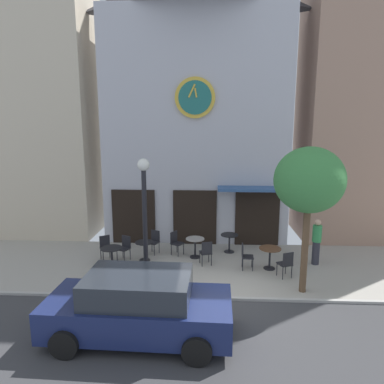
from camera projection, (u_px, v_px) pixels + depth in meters
The scene contains 20 objects.
ground_plane at pixel (223, 309), 9.37m from camera, with size 29.09×10.50×0.13m.
clock_building at pixel (196, 100), 14.78m from camera, with size 7.76×4.14×11.67m.
neighbor_building_left at pixel (30, 75), 15.16m from camera, with size 5.65×3.21×14.30m.
neighbor_building_right at pixel (381, 68), 14.34m from camera, with size 6.20×3.14×14.65m.
street_lamp at pixel (145, 224), 10.23m from camera, with size 0.36×0.36×3.98m.
street_tree at pixel (309, 181), 9.68m from camera, with size 2.00×1.80×4.35m.
cafe_table_near_curb at pixel (112, 253), 11.95m from camera, with size 0.75×0.75×0.73m.
cafe_table_near_door at pixel (144, 248), 12.59m from camera, with size 0.67×0.67×0.72m.
cafe_table_center_right at pixel (195, 244), 12.89m from camera, with size 0.70×0.70×0.75m.
cafe_table_rightmost at pixel (229, 240), 13.44m from camera, with size 0.68×0.68×0.73m.
cafe_table_center_left at pixel (270, 254), 11.84m from camera, with size 0.76×0.76×0.76m.
cafe_chair_right_end at pixel (245, 255), 11.82m from camera, with size 0.41×0.41×0.90m.
cafe_chair_facing_wall at pixel (125, 246), 12.67m from camera, with size 0.53×0.53×0.90m.
cafe_chair_corner at pixel (106, 246), 12.70m from camera, with size 0.55×0.55×0.90m.
cafe_chair_under_awning at pixel (206, 251), 12.15m from camera, with size 0.49×0.49×0.90m.
cafe_chair_near_tree at pixel (286, 263), 11.13m from camera, with size 0.52×0.52×0.90m.
cafe_chair_outer at pixel (176, 241), 13.21m from camera, with size 0.56×0.56×0.90m.
cafe_chair_curbside at pixel (154, 240), 13.35m from camera, with size 0.53×0.53×0.90m.
pedestrian_green at pixel (317, 241), 12.20m from camera, with size 0.45×0.45×1.67m.
parked_car_navy at pixel (139, 306), 7.98m from camera, with size 4.35×2.12×1.55m.
Camera 1 is at (-0.41, -9.06, 4.88)m, focal length 31.97 mm.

